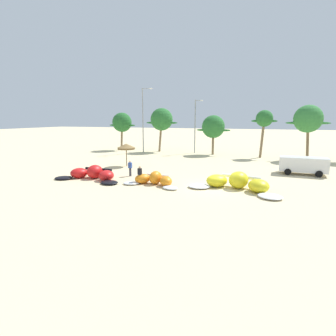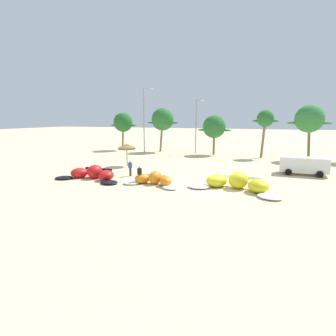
{
  "view_description": "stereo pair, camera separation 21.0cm",
  "coord_description": "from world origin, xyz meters",
  "px_view_note": "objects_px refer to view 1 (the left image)",
  "views": [
    {
      "loc": [
        3.8,
        -22.45,
        5.87
      ],
      "look_at": [
        -5.0,
        2.0,
        1.0
      ],
      "focal_mm": 28.53,
      "sensor_mm": 36.0,
      "label": 1
    },
    {
      "loc": [
        4.0,
        -22.38,
        5.87
      ],
      "look_at": [
        -5.0,
        2.0,
        1.0
      ],
      "focal_mm": 28.53,
      "sensor_mm": 36.0,
      "label": 2
    }
  ],
  "objects_px": {
    "person_near_kites": "(140,175)",
    "palm_left": "(162,120)",
    "person_by_umbrellas": "(130,168)",
    "palm_center_left": "(264,119)",
    "kite_left": "(154,180)",
    "palm_left_of_gap": "(213,127)",
    "palm_center_right": "(308,119)",
    "palm_leftmost": "(122,123)",
    "lamppost_west_center": "(196,124)",
    "kite_left_of_center": "(237,183)",
    "beach_umbrella_near_van": "(126,146)",
    "parked_van": "(302,164)",
    "lamppost_west": "(144,117)",
    "kite_far_left": "(92,174)"
  },
  "relations": [
    {
      "from": "person_near_kites",
      "to": "palm_left",
      "type": "height_order",
      "value": "palm_left"
    },
    {
      "from": "person_by_umbrellas",
      "to": "palm_center_left",
      "type": "bearing_deg",
      "value": 55.69
    },
    {
      "from": "kite_left",
      "to": "person_near_kites",
      "type": "xyz_separation_m",
      "value": [
        -1.36,
        -0.09,
        0.37
      ]
    },
    {
      "from": "person_near_kites",
      "to": "palm_left_of_gap",
      "type": "height_order",
      "value": "palm_left_of_gap"
    },
    {
      "from": "palm_center_right",
      "to": "palm_leftmost",
      "type": "bearing_deg",
      "value": 176.16
    },
    {
      "from": "palm_left_of_gap",
      "to": "lamppost_west_center",
      "type": "xyz_separation_m",
      "value": [
        -3.18,
        1.03,
        0.46
      ]
    },
    {
      "from": "kite_left_of_center",
      "to": "palm_center_right",
      "type": "bearing_deg",
      "value": 69.16
    },
    {
      "from": "kite_left",
      "to": "beach_umbrella_near_van",
      "type": "height_order",
      "value": "beach_umbrella_near_van"
    },
    {
      "from": "palm_center_right",
      "to": "lamppost_west_center",
      "type": "distance_m",
      "value": 16.75
    },
    {
      "from": "beach_umbrella_near_van",
      "to": "palm_left_of_gap",
      "type": "height_order",
      "value": "palm_left_of_gap"
    },
    {
      "from": "beach_umbrella_near_van",
      "to": "parked_van",
      "type": "xyz_separation_m",
      "value": [
        19.77,
        1.96,
        -1.36
      ]
    },
    {
      "from": "palm_leftmost",
      "to": "palm_left",
      "type": "bearing_deg",
      "value": 0.88
    },
    {
      "from": "lamppost_west_center",
      "to": "palm_center_right",
      "type": "bearing_deg",
      "value": -7.96
    },
    {
      "from": "person_near_kites",
      "to": "palm_leftmost",
      "type": "bearing_deg",
      "value": 122.53
    },
    {
      "from": "palm_left",
      "to": "palm_center_right",
      "type": "bearing_deg",
      "value": -5.45
    },
    {
      "from": "kite_left_of_center",
      "to": "palm_center_right",
      "type": "relative_size",
      "value": 1.03
    },
    {
      "from": "beach_umbrella_near_van",
      "to": "person_by_umbrellas",
      "type": "distance_m",
      "value": 6.13
    },
    {
      "from": "palm_center_right",
      "to": "lamppost_west",
      "type": "height_order",
      "value": "lamppost_west"
    },
    {
      "from": "kite_left_of_center",
      "to": "palm_leftmost",
      "type": "bearing_deg",
      "value": 136.6
    },
    {
      "from": "kite_left_of_center",
      "to": "person_near_kites",
      "type": "xyz_separation_m",
      "value": [
        -8.49,
        -0.96,
        0.27
      ]
    },
    {
      "from": "palm_left",
      "to": "person_near_kites",
      "type": "bearing_deg",
      "value": -73.68
    },
    {
      "from": "person_by_umbrellas",
      "to": "lamppost_west",
      "type": "distance_m",
      "value": 20.07
    },
    {
      "from": "person_near_kites",
      "to": "person_by_umbrellas",
      "type": "xyz_separation_m",
      "value": [
        -2.32,
        2.56,
        0.0
      ]
    },
    {
      "from": "kite_left_of_center",
      "to": "person_by_umbrellas",
      "type": "bearing_deg",
      "value": 171.6
    },
    {
      "from": "person_near_kites",
      "to": "palm_leftmost",
      "type": "distance_m",
      "value": 27.2
    },
    {
      "from": "person_near_kites",
      "to": "kite_left",
      "type": "bearing_deg",
      "value": 3.73
    },
    {
      "from": "person_by_umbrellas",
      "to": "parked_van",
      "type": "bearing_deg",
      "value": 22.71
    },
    {
      "from": "person_near_kites",
      "to": "palm_left",
      "type": "distance_m",
      "value": 24.21
    },
    {
      "from": "palm_center_right",
      "to": "lamppost_west",
      "type": "distance_m",
      "value": 25.14
    },
    {
      "from": "lamppost_west_center",
      "to": "palm_left_of_gap",
      "type": "bearing_deg",
      "value": -17.91
    },
    {
      "from": "person_near_kites",
      "to": "palm_left",
      "type": "xyz_separation_m",
      "value": [
        -6.67,
        22.78,
        4.78
      ]
    },
    {
      "from": "lamppost_west",
      "to": "person_by_umbrellas",
      "type": "bearing_deg",
      "value": -69.34
    },
    {
      "from": "beach_umbrella_near_van",
      "to": "palm_center_right",
      "type": "xyz_separation_m",
      "value": [
        21.43,
        13.05,
        3.28
      ]
    },
    {
      "from": "person_by_umbrellas",
      "to": "palm_leftmost",
      "type": "relative_size",
      "value": 0.24
    },
    {
      "from": "person_by_umbrellas",
      "to": "palm_left_of_gap",
      "type": "xyz_separation_m",
      "value": [
        4.9,
        19.35,
        3.65
      ]
    },
    {
      "from": "palm_left_of_gap",
      "to": "palm_center_right",
      "type": "relative_size",
      "value": 0.82
    },
    {
      "from": "palm_left_of_gap",
      "to": "lamppost_west",
      "type": "xyz_separation_m",
      "value": [
        -11.74,
        -1.2,
        1.52
      ]
    },
    {
      "from": "kite_left_of_center",
      "to": "palm_center_right",
      "type": "height_order",
      "value": "palm_center_right"
    },
    {
      "from": "palm_leftmost",
      "to": "lamppost_west_center",
      "type": "relative_size",
      "value": 0.77
    },
    {
      "from": "parked_van",
      "to": "palm_leftmost",
      "type": "xyz_separation_m",
      "value": [
        -28.77,
        13.14,
        3.96
      ]
    },
    {
      "from": "parked_van",
      "to": "palm_left_of_gap",
      "type": "distance_m",
      "value": 17.39
    },
    {
      "from": "palm_center_left",
      "to": "lamppost_west",
      "type": "bearing_deg",
      "value": -179.23
    },
    {
      "from": "beach_umbrella_near_van",
      "to": "palm_leftmost",
      "type": "distance_m",
      "value": 17.76
    },
    {
      "from": "palm_center_left",
      "to": "palm_leftmost",
      "type": "bearing_deg",
      "value": 176.08
    },
    {
      "from": "person_by_umbrellas",
      "to": "lamppost_west",
      "type": "height_order",
      "value": "lamppost_west"
    },
    {
      "from": "kite_left",
      "to": "palm_left",
      "type": "xyz_separation_m",
      "value": [
        -8.03,
        22.69,
        5.15
      ]
    },
    {
      "from": "person_near_kites",
      "to": "lamppost_west_center",
      "type": "xyz_separation_m",
      "value": [
        -0.6,
        22.93,
        4.11
      ]
    },
    {
      "from": "palm_center_left",
      "to": "person_near_kites",
      "type": "bearing_deg",
      "value": -116.04
    },
    {
      "from": "kite_far_left",
      "to": "person_near_kites",
      "type": "relative_size",
      "value": 4.52
    },
    {
      "from": "palm_left_of_gap",
      "to": "lamppost_west_center",
      "type": "bearing_deg",
      "value": 162.09
    }
  ]
}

